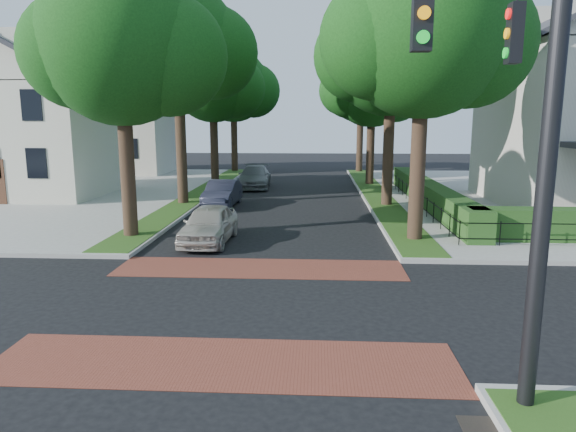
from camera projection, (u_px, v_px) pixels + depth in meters
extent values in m
plane|color=black|center=(246.00, 304.00, 13.00)|extent=(120.00, 120.00, 0.00)
cube|color=brown|center=(260.00, 268.00, 16.13)|extent=(9.00, 2.20, 0.01)
cube|color=brown|center=(224.00, 363.00, 9.85)|extent=(9.00, 2.20, 0.01)
cube|color=black|center=(481.00, 424.00, 7.86)|extent=(0.65, 0.45, 0.01)
cube|color=#234313|center=(376.00, 193.00, 31.42)|extent=(1.60, 29.80, 0.02)
cube|color=#234313|center=(202.00, 192.00, 32.00)|extent=(1.60, 29.80, 0.02)
cylinder|color=black|center=(419.00, 141.00, 18.86)|extent=(0.56, 0.56, 7.35)
sphere|color=#10380F|center=(424.00, 31.00, 18.15)|extent=(6.20, 6.20, 6.20)
sphere|color=#10380F|center=(470.00, 43.00, 18.42)|extent=(4.65, 4.65, 4.65)
sphere|color=#10380F|center=(380.00, 39.00, 18.09)|extent=(4.34, 4.34, 4.34)
sphere|color=#10380F|center=(419.00, 24.00, 19.57)|extent=(4.03, 4.03, 4.03)
cylinder|color=black|center=(389.00, 132.00, 26.68)|extent=(0.56, 0.56, 7.70)
sphere|color=#10380F|center=(392.00, 50.00, 25.93)|extent=(6.60, 6.60, 6.60)
sphere|color=#10380F|center=(427.00, 59.00, 26.20)|extent=(4.95, 4.95, 4.95)
sphere|color=#10380F|center=(359.00, 56.00, 25.88)|extent=(4.62, 4.62, 4.62)
sphere|color=#10380F|center=(390.00, 44.00, 27.45)|extent=(4.29, 4.29, 4.29)
cylinder|color=black|center=(371.00, 136.00, 35.61)|extent=(0.56, 0.56, 6.65)
sphere|color=#10380F|center=(372.00, 84.00, 34.96)|extent=(5.80, 5.80, 5.80)
sphere|color=#10380F|center=(395.00, 90.00, 35.24)|extent=(4.35, 4.35, 4.35)
sphere|color=#10380F|center=(351.00, 89.00, 34.90)|extent=(4.06, 4.06, 4.06)
sphere|color=#10380F|center=(372.00, 78.00, 36.29)|extent=(3.77, 3.77, 3.77)
cylinder|color=black|center=(360.00, 131.00, 44.41)|extent=(0.56, 0.56, 7.00)
sphere|color=#10380F|center=(361.00, 87.00, 43.73)|extent=(6.00, 6.00, 6.00)
sphere|color=#10380F|center=(380.00, 92.00, 44.01)|extent=(4.50, 4.50, 4.50)
sphere|color=#10380F|center=(344.00, 91.00, 43.67)|extent=(4.20, 4.20, 4.20)
sphere|color=#10380F|center=(361.00, 82.00, 45.10)|extent=(3.90, 3.90, 3.90)
cylinder|color=black|center=(126.00, 145.00, 19.49)|extent=(0.56, 0.56, 7.00)
sphere|color=#10380F|center=(120.00, 44.00, 18.81)|extent=(6.00, 6.00, 6.00)
sphere|color=#10380F|center=(167.00, 56.00, 19.08)|extent=(4.50, 4.50, 4.50)
sphere|color=#10380F|center=(78.00, 52.00, 18.75)|extent=(4.20, 4.20, 4.20)
sphere|color=#10380F|center=(136.00, 36.00, 20.18)|extent=(3.90, 3.90, 3.90)
cylinder|color=black|center=(180.00, 128.00, 27.24)|extent=(0.56, 0.56, 8.05)
sphere|color=#10380F|center=(177.00, 44.00, 26.46)|extent=(6.40, 6.40, 6.40)
sphere|color=#10380F|center=(212.00, 53.00, 26.73)|extent=(4.80, 4.80, 4.80)
sphere|color=#10380F|center=(146.00, 50.00, 26.40)|extent=(4.48, 4.48, 4.48)
sphere|color=#10380F|center=(187.00, 39.00, 27.93)|extent=(4.16, 4.16, 4.16)
cylinder|color=black|center=(214.00, 135.00, 36.18)|extent=(0.56, 0.56, 6.86)
sphere|color=#10380F|center=(213.00, 82.00, 35.51)|extent=(5.60, 5.60, 5.60)
sphere|color=#10380F|center=(235.00, 88.00, 35.80)|extent=(4.20, 4.20, 4.20)
sphere|color=#10380F|center=(192.00, 86.00, 35.45)|extent=(3.92, 3.92, 3.92)
sphere|color=#10380F|center=(218.00, 76.00, 36.79)|extent=(3.64, 3.64, 3.64)
cylinder|color=black|center=(234.00, 130.00, 44.99)|extent=(0.56, 0.56, 7.14)
sphere|color=#10380F|center=(233.00, 86.00, 44.29)|extent=(6.20, 6.20, 6.20)
sphere|color=#10380F|center=(253.00, 91.00, 44.57)|extent=(4.65, 4.65, 4.65)
sphere|color=#10380F|center=(215.00, 89.00, 44.24)|extent=(4.34, 4.34, 4.34)
sphere|color=#10380F|center=(237.00, 81.00, 45.72)|extent=(4.03, 4.03, 4.03)
cube|color=#1D4517|center=(429.00, 194.00, 27.16)|extent=(1.00, 18.00, 1.20)
cube|color=beige|center=(30.00, 140.00, 30.87)|extent=(9.00, 8.00, 6.50)
cube|color=brown|center=(53.00, 48.00, 28.22)|extent=(0.80, 0.80, 3.64)
cube|color=beige|center=(118.00, 134.00, 44.61)|extent=(9.00, 8.00, 6.50)
cube|color=brown|center=(140.00, 72.00, 41.96)|extent=(0.80, 0.80, 3.64)
cylinder|color=black|center=(548.00, 151.00, 7.44)|extent=(0.26, 0.26, 8.00)
cube|color=black|center=(422.00, 15.00, 7.19)|extent=(0.28, 0.22, 1.00)
cylinder|color=orange|center=(424.00, 13.00, 7.06)|extent=(0.18, 0.05, 0.18)
cylinder|color=#0CB226|center=(423.00, 37.00, 7.12)|extent=(0.18, 0.05, 0.18)
cube|color=black|center=(515.00, 33.00, 8.76)|extent=(0.22, 0.28, 1.00)
cylinder|color=red|center=(508.00, 14.00, 8.71)|extent=(0.05, 0.18, 0.18)
cylinder|color=orange|center=(507.00, 34.00, 8.77)|extent=(0.05, 0.18, 0.18)
cylinder|color=#0CB226|center=(505.00, 53.00, 8.82)|extent=(0.05, 0.18, 0.18)
imported|color=#AFA89D|center=(209.00, 224.00, 19.42)|extent=(1.82, 4.24, 1.43)
imported|color=#1E202D|center=(222.00, 194.00, 27.57)|extent=(1.58, 4.29, 1.40)
imported|color=slate|center=(254.00, 177.00, 35.17)|extent=(2.29, 5.22, 1.49)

